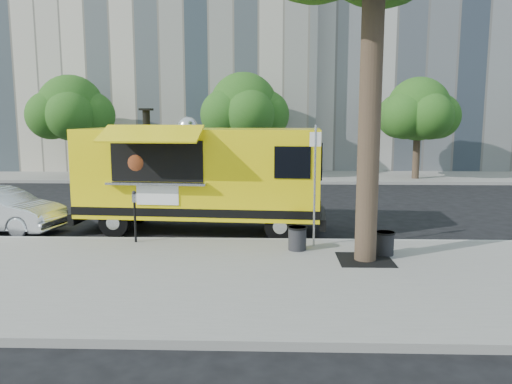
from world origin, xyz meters
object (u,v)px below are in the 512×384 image
sign_post (315,178)px  food_truck (200,175)px  far_tree_b (244,107)px  parking_meter (135,210)px  trash_bin_left (297,238)px  far_tree_c (418,109)px  trash_bin_right (385,242)px  far_tree_a (71,108)px

sign_post → food_truck: 3.80m
far_tree_b → parking_meter: far_tree_b is taller
sign_post → trash_bin_left: (-0.43, -0.43, -1.39)m
far_tree_b → far_tree_c: size_ratio=1.06×
parking_meter → trash_bin_left: 4.20m
sign_post → trash_bin_left: 1.52m
far_tree_c → parking_meter: 17.82m
parking_meter → food_truck: 2.47m
trash_bin_left → trash_bin_right: trash_bin_left is taller
far_tree_b → parking_meter: (-2.00, -14.05, -2.85)m
far_tree_c → trash_bin_left: far_tree_c is taller
sign_post → far_tree_b: bearing=100.1°
far_tree_a → trash_bin_right: 19.96m
parking_meter → food_truck: (1.40, 1.92, 0.69)m
food_truck → sign_post: bearing=-29.8°
far_tree_c → trash_bin_right: bearing=-108.3°
far_tree_a → far_tree_c: 18.00m
far_tree_b → trash_bin_right: size_ratio=10.06×
far_tree_a → sign_post: bearing=-50.2°
trash_bin_left → food_truck: bearing=136.8°
parking_meter → trash_bin_right: size_ratio=2.44×
far_tree_c → food_truck: (-9.60, -11.83, -2.05)m
parking_meter → food_truck: food_truck is taller
parking_meter → trash_bin_left: size_ratio=2.35×
parking_meter → food_truck: size_ratio=0.18×
food_truck → trash_bin_left: size_ratio=12.92×
far_tree_a → trash_bin_left: (11.12, -14.28, -3.32)m
far_tree_c → sign_post: far_tree_c is taller
sign_post → trash_bin_right: sign_post is taller
far_tree_a → food_truck: (8.40, -11.73, -2.10)m
far_tree_a → trash_bin_right: (13.13, -14.65, -3.33)m
far_tree_a → far_tree_b: size_ratio=0.97×
far_tree_b → trash_bin_left: 15.21m
sign_post → trash_bin_right: 2.26m
far_tree_a → parking_meter: far_tree_a is taller
far_tree_c → far_tree_a: bearing=-179.7°
far_tree_b → sign_post: bearing=-79.9°
far_tree_c → trash_bin_left: size_ratio=9.18×
far_tree_a → trash_bin_left: 18.40m
far_tree_b → far_tree_c: far_tree_b is taller
far_tree_b → trash_bin_right: far_tree_b is taller
food_truck → trash_bin_right: size_ratio=13.42×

